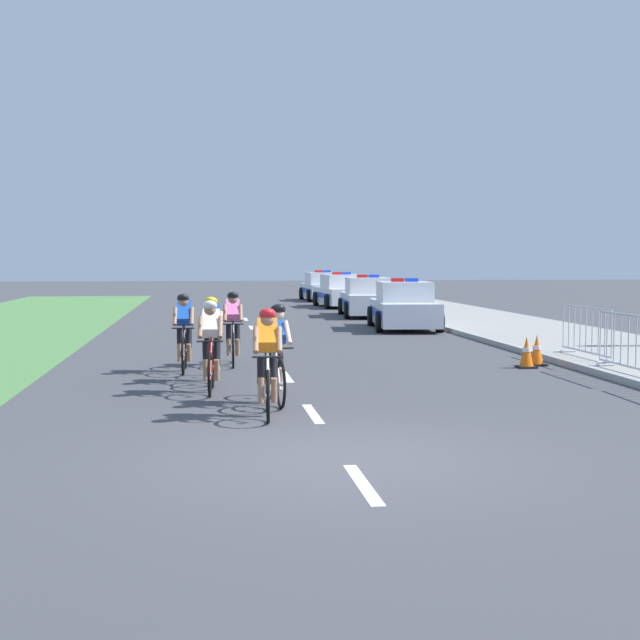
% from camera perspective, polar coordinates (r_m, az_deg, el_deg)
% --- Properties ---
extents(ground_plane, '(160.00, 160.00, 0.00)m').
position_cam_1_polar(ground_plane, '(10.01, 1.52, -8.72)').
color(ground_plane, '#424247').
extents(sidewalk_slab, '(4.55, 60.00, 0.12)m').
position_cam_1_polar(sidewalk_slab, '(25.59, 14.47, -0.98)').
color(sidewalk_slab, gray).
rests_on(sidewalk_slab, ground).
extents(kerb_edge, '(0.16, 60.00, 0.13)m').
position_cam_1_polar(kerb_edge, '(24.85, 9.76, -1.05)').
color(kerb_edge, '#9E9E99').
rests_on(kerb_edge, ground).
extents(lane_markings_centre, '(0.14, 25.60, 0.01)m').
position_cam_1_polar(lane_markings_centre, '(20.63, -3.18, -2.18)').
color(lane_markings_centre, white).
rests_on(lane_markings_centre, ground).
extents(cyclist_lead, '(0.43, 1.72, 1.56)m').
position_cam_1_polar(cyclist_lead, '(12.38, -3.36, -2.60)').
color(cyclist_lead, black).
rests_on(cyclist_lead, ground).
extents(cyclist_second, '(0.44, 1.72, 1.56)m').
position_cam_1_polar(cyclist_second, '(13.52, -2.87, -2.05)').
color(cyclist_second, black).
rests_on(cyclist_second, ground).
extents(cyclist_third, '(0.43, 1.72, 1.56)m').
position_cam_1_polar(cyclist_third, '(14.71, -6.95, -1.59)').
color(cyclist_third, black).
rests_on(cyclist_third, ground).
extents(cyclist_fourth, '(0.43, 1.72, 1.56)m').
position_cam_1_polar(cyclist_fourth, '(16.07, -6.89, -1.12)').
color(cyclist_fourth, black).
rests_on(cyclist_fourth, ground).
extents(cyclist_fifth, '(0.42, 1.72, 1.56)m').
position_cam_1_polar(cyclist_fifth, '(17.50, -8.65, -0.73)').
color(cyclist_fifth, black).
rests_on(cyclist_fifth, ground).
extents(cyclist_sixth, '(0.42, 1.72, 1.56)m').
position_cam_1_polar(cyclist_sixth, '(18.44, -5.56, -0.47)').
color(cyclist_sixth, black).
rests_on(cyclist_sixth, ground).
extents(police_car_nearest, '(2.31, 4.55, 1.59)m').
position_cam_1_polar(police_car_nearest, '(28.03, 5.36, 0.81)').
color(police_car_nearest, silver).
rests_on(police_car_nearest, ground).
extents(police_car_second, '(2.24, 4.52, 1.59)m').
position_cam_1_polar(police_car_second, '(34.10, 3.05, 1.37)').
color(police_car_second, white).
rests_on(police_car_second, ground).
extents(police_car_third, '(2.21, 4.50, 1.59)m').
position_cam_1_polar(police_car_third, '(40.63, 1.35, 1.78)').
color(police_car_third, white).
rests_on(police_car_third, ground).
extents(police_car_furthest, '(2.11, 4.46, 1.59)m').
position_cam_1_polar(police_car_furthest, '(46.99, 0.14, 2.07)').
color(police_car_furthest, silver).
rests_on(police_car_furthest, ground).
extents(crowd_barrier_middle, '(0.51, 2.32, 1.07)m').
position_cam_1_polar(crowd_barrier_middle, '(17.17, 19.03, -1.46)').
color(crowd_barrier_middle, '#B7BABF').
rests_on(crowd_barrier_middle, sidewalk_slab).
extents(crowd_barrier_rear, '(0.53, 2.32, 1.07)m').
position_cam_1_polar(crowd_barrier_rear, '(19.60, 16.57, -0.76)').
color(crowd_barrier_rear, '#B7BABF').
rests_on(crowd_barrier_rear, sidewalk_slab).
extents(traffic_cone_near, '(0.36, 0.36, 0.64)m').
position_cam_1_polar(traffic_cone_near, '(18.44, 13.01, -2.03)').
color(traffic_cone_near, black).
rests_on(traffic_cone_near, ground).
extents(traffic_cone_mid, '(0.36, 0.36, 0.64)m').
position_cam_1_polar(traffic_cone_mid, '(18.91, 13.63, -1.90)').
color(traffic_cone_mid, black).
rests_on(traffic_cone_mid, ground).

